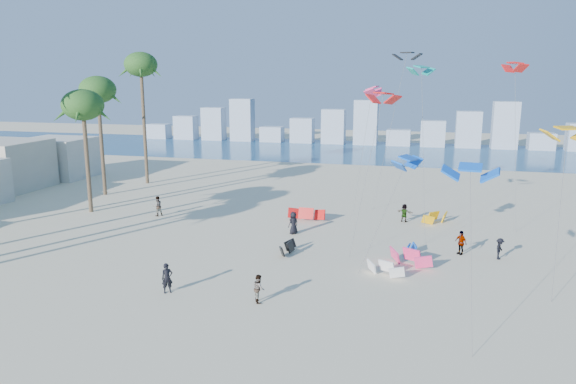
# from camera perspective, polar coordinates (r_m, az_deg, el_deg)

# --- Properties ---
(ground) EXTENTS (220.00, 220.00, 0.00)m
(ground) POSITION_cam_1_polar(r_m,az_deg,el_deg) (26.43, -15.74, -16.49)
(ground) COLOR beige
(ground) RESTS_ON ground
(ocean) EXTENTS (220.00, 220.00, 0.00)m
(ocean) POSITION_cam_1_polar(r_m,az_deg,el_deg) (93.51, 6.76, 4.40)
(ocean) COLOR navy
(ocean) RESTS_ON ground
(kitesurfer_near) EXTENTS (0.79, 0.75, 1.81)m
(kitesurfer_near) POSITION_cam_1_polar(r_m,az_deg,el_deg) (32.51, -12.85, -9.01)
(kitesurfer_near) COLOR black
(kitesurfer_near) RESTS_ON ground
(kitesurfer_mid) EXTENTS (0.92, 0.99, 1.62)m
(kitesurfer_mid) POSITION_cam_1_polar(r_m,az_deg,el_deg) (30.58, -3.15, -10.28)
(kitesurfer_mid) COLOR gray
(kitesurfer_mid) RESTS_ON ground
(kitesurfers_far) EXTENTS (36.74, 10.71, 1.85)m
(kitesurfers_far) POSITION_cam_1_polar(r_m,az_deg,el_deg) (43.29, 7.14, -3.50)
(kitesurfers_far) COLOR black
(kitesurfers_far) RESTS_ON ground
(grounded_kites) EXTENTS (14.25, 16.23, 1.08)m
(grounded_kites) POSITION_cam_1_polar(r_m,az_deg,el_deg) (41.59, 8.40, -4.75)
(grounded_kites) COLOR black
(grounded_kites) RESTS_ON ground
(flying_kites) EXTENTS (24.64, 30.86, 15.30)m
(flying_kites) POSITION_cam_1_polar(r_m,az_deg,el_deg) (42.13, 19.11, 8.86)
(flying_kites) COLOR blue
(flying_kites) RESTS_ON ground
(distant_skyline) EXTENTS (85.00, 3.00, 8.40)m
(distant_skyline) POSITION_cam_1_polar(r_m,az_deg,el_deg) (103.17, 6.90, 6.84)
(distant_skyline) COLOR #9EADBF
(distant_skyline) RESTS_ON ground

